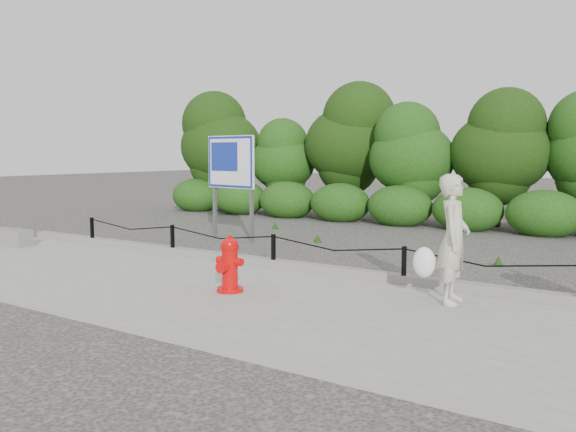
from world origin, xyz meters
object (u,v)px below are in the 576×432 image
(pedestrian, at_px, (452,241))
(concrete_block, at_px, (10,237))
(fire_hydrant, at_px, (229,265))
(advertising_sign, at_px, (231,167))

(pedestrian, distance_m, concrete_block, 9.93)
(fire_hydrant, bearing_deg, advertising_sign, 126.44)
(pedestrian, height_order, concrete_block, pedestrian)
(fire_hydrant, relative_size, advertising_sign, 0.33)
(fire_hydrant, distance_m, pedestrian, 3.19)
(pedestrian, bearing_deg, advertising_sign, 53.42)
(fire_hydrant, height_order, concrete_block, fire_hydrant)
(pedestrian, relative_size, concrete_block, 1.59)
(concrete_block, relative_size, advertising_sign, 0.44)
(fire_hydrant, bearing_deg, concrete_block, 170.79)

